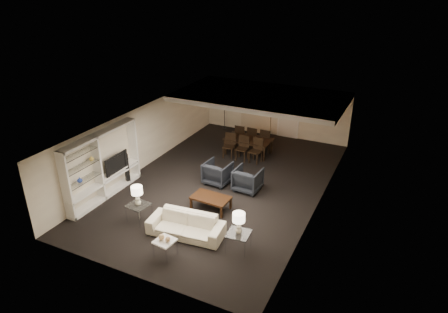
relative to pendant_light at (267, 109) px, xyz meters
The scene contains 35 objects.
floor 4.00m from the pendant_light, 94.90° to the right, with size 11.00×11.00×0.00m, color black.
ceiling 3.56m from the pendant_light, 94.90° to the right, with size 7.00×11.00×0.02m, color silver.
wall_back 2.13m from the pendant_light, 98.53° to the left, with size 7.00×0.02×2.50m, color #C2B59C.
wall_front 9.03m from the pendant_light, 91.91° to the right, with size 7.00×0.02×2.50m, color #C2B59C.
wall_left 5.21m from the pendant_light, 137.35° to the right, with size 0.02×11.00×2.50m, color #C2B59C.
wall_right 4.79m from the pendant_light, 47.56° to the right, with size 0.02×11.00×2.50m, color #C2B59C.
ceiling_soffit 0.57m from the pendant_light, behind, with size 7.00×4.00×0.20m, color silver.
curtains 2.38m from the pendant_light, 122.01° to the left, with size 1.50×0.12×2.40m, color beige.
door 2.19m from the pendant_light, 78.52° to the left, with size 0.90×0.05×2.10m, color silver.
painting 2.69m from the pendant_light, 47.44° to the left, with size 0.95×0.04×0.65m, color #142D38.
media_unit 7.13m from the pendant_light, 120.62° to the right, with size 0.38×3.40×2.35m, color white, non-canonical shape.
pendant_light is the anchor object (origin of this frame).
sofa 7.04m from the pendant_light, 89.40° to the right, with size 2.27×0.89×0.66m, color beige.
coffee_table 5.53m from the pendant_light, 89.22° to the right, with size 1.25×0.73×0.45m, color black, non-canonical shape.
armchair_left 3.90m from the pendant_light, 98.44° to the right, with size 0.90×0.93×0.84m, color black.
armchair_right 3.92m from the pendant_light, 79.33° to the right, with size 0.90×0.93×0.84m, color black.
side_table_left 7.24m from the pendant_light, 103.35° to the right, with size 0.62×0.62×0.58m, color silver, non-canonical shape.
side_table_right 7.27m from the pendant_light, 75.53° to the right, with size 0.62×0.62×0.58m, color white, non-canonical shape.
table_lamp_left 7.13m from the pendant_light, 103.35° to the right, with size 0.35×0.35×0.64m, color beige, non-canonical shape.
table_lamp_right 7.16m from the pendant_light, 75.53° to the right, with size 0.35×0.35×0.64m, color beige, non-canonical shape.
marble_table 8.13m from the pendant_light, 89.49° to the right, with size 0.52×0.52×0.52m, color silver, non-canonical shape.
gold_gourd_a 8.07m from the pendant_light, 90.21° to the right, with size 0.17×0.17×0.17m, color #EEBD7E.
gold_gourd_b 8.07m from the pendant_light, 88.77° to the right, with size 0.15×0.15×0.15m, color tan.
television 6.68m from the pendant_light, 122.71° to the right, with size 0.15×1.11×0.64m, color black.
vase_blue 8.08m from the pendant_light, 116.68° to the right, with size 0.17×0.17×0.18m, color #263FA5.
vase_amber 7.49m from the pendant_light, 118.83° to the right, with size 0.16×0.16×0.17m, color gold.
floor_speaker 6.28m from the pendant_light, 124.72° to the right, with size 0.13×0.13×1.21m, color black.
dining_table 1.79m from the pendant_light, 128.29° to the right, with size 1.98×1.10×0.70m, color black.
chair_nl 2.23m from the pendant_light, 130.54° to the right, with size 0.48×0.48×1.03m, color black, non-canonical shape.
chair_nm 2.00m from the pendant_light, 111.83° to the right, with size 0.48×0.48×1.03m, color black, non-canonical shape.
chair_nr 1.93m from the pendant_light, 86.91° to the right, with size 0.48×0.48×1.03m, color black, non-canonical shape.
chair_fl 1.80m from the pendant_light, behind, with size 0.48×0.48×1.03m, color black, non-canonical shape.
chair_fm 1.50m from the pendant_light, behind, with size 0.48×0.48×1.03m, color black, non-canonical shape.
chair_fr 1.41m from the pendant_light, 15.45° to the right, with size 0.48×0.48×1.03m, color black, non-canonical shape.
floor_lamp 3.45m from the pendant_light, 148.60° to the left, with size 0.23×0.23×1.61m, color black, non-canonical shape.
Camera 1 is at (5.68, -11.74, 7.13)m, focal length 32.00 mm.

